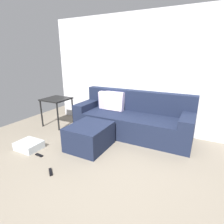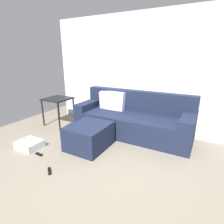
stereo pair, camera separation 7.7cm
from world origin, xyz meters
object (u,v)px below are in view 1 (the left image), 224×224
remote_by_storage_bin (39,155)px  storage_bin (29,145)px  side_table (57,102)px  couch_sectional (132,119)px  remote_near_ottoman (51,172)px  ottoman (90,136)px

remote_by_storage_bin → storage_bin: bearing=169.2°
storage_bin → side_table: (-0.39, 1.18, 0.51)m
couch_sectional → side_table: size_ratio=3.66×
couch_sectional → remote_near_ottoman: couch_sectional is taller
remote_by_storage_bin → ottoman: bearing=51.3°
ottoman → storage_bin: 1.13m
side_table → remote_by_storage_bin: bearing=-59.6°
ottoman → side_table: size_ratio=1.17×
ottoman → remote_by_storage_bin: 0.92m
storage_bin → remote_near_ottoman: (0.88, -0.35, -0.06)m
ottoman → remote_near_ottoman: 0.95m
couch_sectional → ottoman: 1.07m
ottoman → storage_bin: ottoman is taller
side_table → remote_near_ottoman: 2.07m
couch_sectional → storage_bin: couch_sectional is taller
couch_sectional → remote_by_storage_bin: 1.97m
storage_bin → remote_near_ottoman: 0.95m
ottoman → remote_by_storage_bin: ottoman is taller
ottoman → side_table: bearing=155.8°
ottoman → storage_bin: size_ratio=1.83×
side_table → ottoman: bearing=-24.2°
remote_near_ottoman → remote_by_storage_bin: same height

